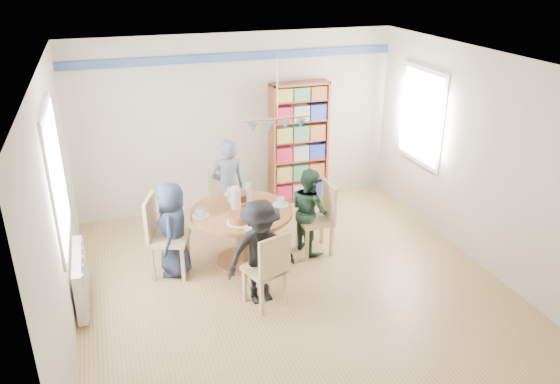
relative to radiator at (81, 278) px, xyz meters
name	(u,v)px	position (x,y,z in m)	size (l,w,h in m)	color
ground	(290,282)	(2.42, -0.30, -0.35)	(5.00, 5.00, 0.00)	tan
room_shell	(248,136)	(2.16, 0.57, 1.30)	(5.00, 5.00, 5.00)	white
radiator	(81,278)	(0.00, 0.00, 0.00)	(0.12, 1.00, 0.60)	silver
dining_table	(242,224)	(1.99, 0.36, 0.21)	(1.30, 1.30, 0.75)	brown
chair_left	(162,233)	(0.98, 0.40, 0.23)	(0.59, 0.59, 1.05)	#D8B884
chair_right	(321,215)	(3.07, 0.34, 0.18)	(0.43, 0.43, 0.97)	#D8B884
chair_far	(225,195)	(2.00, 1.41, 0.17)	(0.53, 0.53, 0.94)	#D8B884
chair_near	(269,267)	(2.02, -0.70, 0.17)	(0.53, 0.53, 0.94)	#D8B884
person_left	(173,229)	(1.12, 0.38, 0.26)	(0.59, 0.39, 1.22)	#182236
person_right	(309,210)	(2.93, 0.40, 0.24)	(0.57, 0.45, 1.18)	#183123
person_far	(228,187)	(2.02, 1.23, 0.36)	(0.52, 0.34, 1.42)	gray
person_near	(261,252)	(1.98, -0.55, 0.28)	(0.82, 0.47, 1.27)	black
bookshelf	(299,144)	(3.37, 2.04, 0.61)	(0.93, 0.28, 1.94)	brown
tableware	(239,204)	(1.96, 0.39, 0.47)	(1.27, 1.27, 0.33)	white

